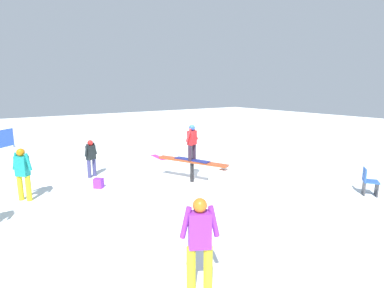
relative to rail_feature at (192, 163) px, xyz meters
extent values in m
plane|color=white|center=(0.00, 0.00, -0.69)|extent=(60.00, 60.00, 0.00)
cylinder|color=black|center=(0.00, 0.00, -0.33)|extent=(0.14, 0.14, 0.73)
cube|color=#A53F1E|center=(0.00, 0.00, 0.07)|extent=(2.65, 1.41, 0.08)
cube|color=white|center=(-1.80, -0.82, -0.39)|extent=(2.26, 2.11, 0.61)
cube|color=navy|center=(0.00, 0.00, 0.13)|extent=(1.40, 0.77, 0.03)
cylinder|color=#2D1F2E|center=(0.05, -0.12, 0.42)|extent=(0.14, 0.14, 0.55)
cylinder|color=#2D1F2E|center=(-0.05, 0.12, 0.42)|extent=(0.14, 0.14, 0.55)
cube|color=red|center=(0.00, 0.00, 0.94)|extent=(0.32, 0.39, 0.51)
cylinder|color=red|center=(0.08, -0.20, 1.06)|extent=(0.19, 0.32, 0.47)
cylinder|color=red|center=(-0.08, 0.20, 1.06)|extent=(0.19, 0.32, 0.47)
sphere|color=blue|center=(0.00, 0.00, 1.31)|extent=(0.22, 0.22, 0.22)
cylinder|color=#3B3B6F|center=(2.64, 2.95, -0.35)|extent=(0.14, 0.14, 0.69)
cylinder|color=#3B3B6F|center=(2.76, 2.72, -0.35)|extent=(0.14, 0.14, 0.69)
cube|color=black|center=(2.70, 2.83, 0.27)|extent=(0.33, 0.38, 0.54)
cylinder|color=black|center=(2.61, 3.01, 0.39)|extent=(0.16, 0.21, 0.48)
cylinder|color=black|center=(2.79, 2.65, 0.39)|extent=(0.16, 0.21, 0.48)
sphere|color=red|center=(2.70, 2.83, 0.65)|extent=(0.21, 0.21, 0.21)
cylinder|color=yellow|center=(1.30, 5.15, -0.30)|extent=(0.15, 0.15, 0.78)
cylinder|color=yellow|center=(1.50, 5.35, -0.30)|extent=(0.15, 0.15, 0.78)
cube|color=teal|center=(1.40, 5.25, 0.40)|extent=(0.42, 0.42, 0.61)
cylinder|color=teal|center=(1.23, 5.09, 0.53)|extent=(0.22, 0.21, 0.54)
cylinder|color=teal|center=(1.57, 5.41, 0.53)|extent=(0.22, 0.21, 0.54)
sphere|color=orange|center=(1.40, 5.25, 0.82)|extent=(0.24, 0.24, 0.24)
cylinder|color=yellow|center=(-5.05, 3.19, -0.29)|extent=(0.15, 0.15, 0.80)
cylinder|color=yellow|center=(-4.91, 3.44, -0.29)|extent=(0.15, 0.15, 0.80)
cube|color=purple|center=(-4.98, 3.32, 0.42)|extent=(0.38, 0.43, 0.62)
cylinder|color=purple|center=(-5.09, 3.11, 0.56)|extent=(0.18, 0.22, 0.54)
cylinder|color=purple|center=(-4.87, 3.52, 0.56)|extent=(0.18, 0.22, 0.54)
sphere|color=orange|center=(-4.98, 3.32, 0.85)|extent=(0.24, 0.24, 0.24)
cube|color=#C52995|center=(4.07, -0.83, -0.68)|extent=(1.27, 0.35, 0.02)
cube|color=#3F3F44|center=(-4.57, -3.99, -0.47)|extent=(0.26, 0.34, 0.44)
cube|color=#3F3F44|center=(-4.27, -3.78, -0.47)|extent=(0.26, 0.34, 0.44)
cube|color=#2B55AA|center=(-4.42, -3.88, -0.23)|extent=(0.61, 0.61, 0.04)
cube|color=#2B55AA|center=(-4.26, -3.76, -0.01)|extent=(0.29, 0.38, 0.40)
cube|color=purple|center=(1.25, 3.04, -0.52)|extent=(0.37, 0.37, 0.34)
cylinder|color=blue|center=(11.26, 4.78, -0.14)|extent=(0.06, 0.06, 1.10)
camera|label=1|loc=(-8.66, 6.03, 2.73)|focal=28.00mm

